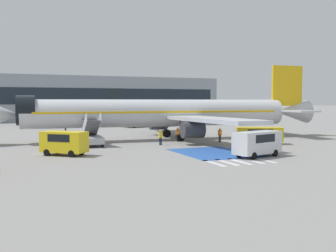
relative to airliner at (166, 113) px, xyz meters
name	(u,v)px	position (x,y,z in m)	size (l,w,h in m)	color
ground_plane	(172,140)	(0.64, -0.44, -3.47)	(600.00, 600.00, 0.00)	gray
apron_leadline_yellow	(161,140)	(-0.66, 0.05, -3.47)	(0.20, 78.68, 0.01)	gold
apron_stand_patch_blue	(213,153)	(-0.66, -14.15, -3.47)	(6.59, 8.84, 0.01)	#2856A8
apron_walkway_bar_0	(214,163)	(-3.66, -19.81, -3.47)	(0.44, 3.60, 0.01)	silver
apron_walkway_bar_1	(227,162)	(-2.46, -19.81, -3.47)	(0.44, 3.60, 0.01)	silver
apron_walkway_bar_2	(239,161)	(-1.26, -19.81, -3.47)	(0.44, 3.60, 0.01)	silver
apron_walkway_bar_3	(251,161)	(-0.06, -19.81, -3.47)	(0.44, 3.60, 0.01)	silver
apron_walkway_bar_4	(263,160)	(1.14, -19.81, -3.47)	(0.44, 3.60, 0.01)	silver
airliner	(166,113)	(0.00, 0.00, 0.00)	(43.95, 33.28, 10.16)	silver
boarding_stairs_forward	(92,137)	(-10.47, -3.59, -2.51)	(2.52, 5.35, 3.81)	#ADB2BA
fuel_tanker	(149,119)	(6.34, 24.72, -1.87)	(10.89, 4.11, 3.21)	#38383D
service_van_0	(257,142)	(1.70, -18.10, -2.10)	(5.20, 3.13, 2.31)	silver
service_van_1	(64,141)	(-14.40, -10.58, -2.14)	(4.38, 4.12, 2.24)	yellow
service_van_3	(259,134)	(8.18, -9.19, -2.28)	(5.57, 4.11, 1.97)	yellow
ground_crew_0	(178,133)	(0.37, -3.07, -2.47)	(0.47, 0.32, 1.75)	#2D2D33
ground_crew_1	(161,136)	(-3.04, -5.96, -2.46)	(0.45, 0.26, 1.76)	#191E38
ground_crew_2	(220,134)	(4.87, -5.72, -2.47)	(0.47, 0.31, 1.74)	#2D2D33
terminal_building	(27,98)	(-14.80, 55.86, 2.19)	(100.26, 12.10, 11.33)	#89939E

